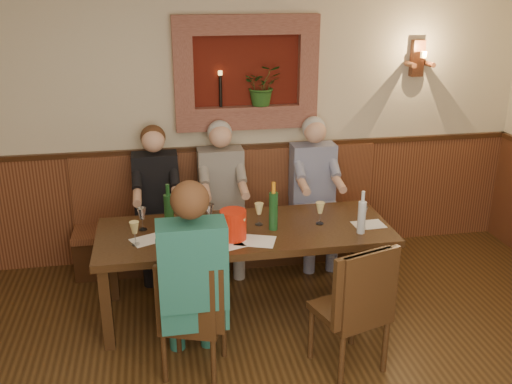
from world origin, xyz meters
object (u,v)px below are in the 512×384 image
(chair_near_left, at_px, (194,339))
(chair_near_right, at_px, (350,332))
(bench, at_px, (230,230))
(water_bottle, at_px, (362,216))
(dining_table, at_px, (245,237))
(person_bench_left, at_px, (158,214))
(wine_bottle_green_b, at_px, (169,212))
(person_chair_front, at_px, (193,296))
(person_bench_right, at_px, (314,203))
(person_bench_mid, at_px, (223,209))
(wine_bottle_green_a, at_px, (273,210))
(spittoon_bucket, at_px, (233,225))

(chair_near_left, relative_size, chair_near_right, 0.92)
(bench, bearing_deg, water_bottle, -52.43)
(dining_table, bearing_deg, chair_near_left, -123.14)
(dining_table, bearing_deg, person_bench_left, 129.94)
(chair_near_right, bearing_deg, wine_bottle_green_b, 123.89)
(chair_near_right, xyz_separation_m, person_chair_front, (-1.10, 0.13, 0.33))
(wine_bottle_green_b, bearing_deg, person_bench_left, 96.75)
(person_bench_right, bearing_deg, person_bench_mid, -180.00)
(dining_table, distance_m, person_bench_right, 1.18)
(person_bench_left, height_order, water_bottle, person_bench_left)
(person_bench_left, relative_size, person_bench_mid, 0.99)
(person_bench_left, xyz_separation_m, person_chair_front, (0.21, -1.61, 0.03))
(chair_near_right, bearing_deg, wine_bottle_green_a, 96.26)
(person_chair_front, xyz_separation_m, spittoon_bucket, (0.37, 0.61, 0.24))
(person_bench_right, bearing_deg, bench, 172.67)
(dining_table, height_order, chair_near_right, chair_near_right)
(person_bench_right, height_order, person_chair_front, person_chair_front)
(person_bench_right, relative_size, spittoon_bucket, 6.09)
(chair_near_left, height_order, spittoon_bucket, spittoon_bucket)
(person_chair_front, distance_m, spittoon_bucket, 0.75)
(chair_near_left, bearing_deg, person_bench_right, 69.31)
(water_bottle, bearing_deg, dining_table, 165.34)
(person_bench_left, distance_m, spittoon_bucket, 1.19)
(person_chair_front, height_order, spittoon_bucket, person_chair_front)
(spittoon_bucket, distance_m, water_bottle, 1.03)
(dining_table, distance_m, person_chair_front, 0.92)
(bench, xyz_separation_m, chair_near_right, (0.61, -1.85, -0.04))
(chair_near_left, xyz_separation_m, water_bottle, (1.40, 0.52, 0.62))
(bench, height_order, person_bench_right, person_bench_right)
(dining_table, relative_size, person_bench_right, 1.66)
(person_bench_mid, bearing_deg, chair_near_right, -68.20)
(chair_near_left, relative_size, person_bench_right, 0.64)
(spittoon_bucket, bearing_deg, water_bottle, -4.08)
(person_bench_mid, bearing_deg, chair_near_left, -104.43)
(person_bench_mid, relative_size, wine_bottle_green_b, 3.55)
(person_bench_right, bearing_deg, water_bottle, -85.66)
(person_bench_left, bearing_deg, wine_bottle_green_b, -83.25)
(wine_bottle_green_b, xyz_separation_m, water_bottle, (1.52, -0.30, -0.02))
(water_bottle, bearing_deg, chair_near_right, -113.82)
(bench, bearing_deg, spittoon_bucket, -96.24)
(bench, xyz_separation_m, water_bottle, (0.91, -1.18, 0.57))
(person_chair_front, bearing_deg, bench, 74.09)
(person_chair_front, bearing_deg, spittoon_bucket, 58.90)
(dining_table, distance_m, person_bench_mid, 0.84)
(wine_bottle_green_a, bearing_deg, person_bench_mid, 109.56)
(person_bench_right, xyz_separation_m, wine_bottle_green_a, (-0.60, -0.88, 0.32))
(dining_table, distance_m, bench, 1.01)
(person_chair_front, xyz_separation_m, wine_bottle_green_a, (0.72, 0.73, 0.29))
(person_bench_mid, distance_m, wine_bottle_green_a, 0.98)
(chair_near_left, relative_size, person_bench_left, 0.65)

